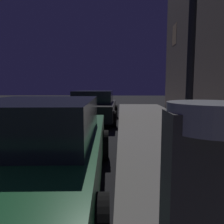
# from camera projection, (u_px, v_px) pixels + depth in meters

# --- Properties ---
(car_green) EXTENTS (2.30, 4.68, 1.43)m
(car_green) POSITION_uv_depth(u_px,v_px,m) (39.00, 147.00, 3.22)
(car_green) COLOR #19592D
(car_green) RESTS_ON ground
(car_black) EXTENTS (2.14, 4.37, 1.43)m
(car_black) POSITION_uv_depth(u_px,v_px,m) (94.00, 106.00, 9.91)
(car_black) COLOR black
(car_black) RESTS_ON ground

